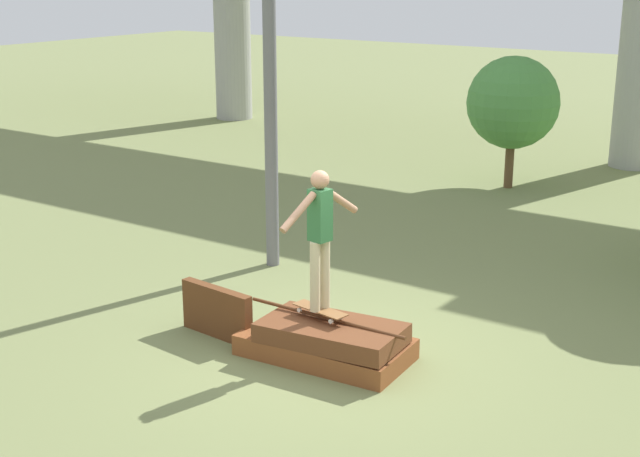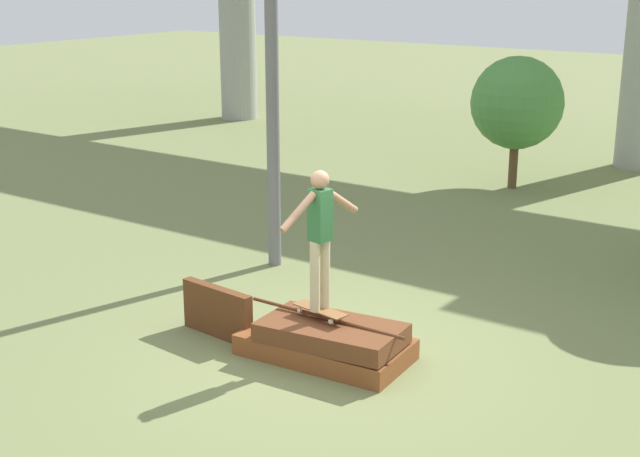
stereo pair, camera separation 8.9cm
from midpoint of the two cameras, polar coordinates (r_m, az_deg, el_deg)
ground_plane at (r=10.86m, az=0.57°, el=-8.19°), size 80.00×80.00×0.00m
scrap_pile at (r=10.72m, az=0.72°, el=-7.22°), size 2.19×1.20×0.53m
scrap_plank_loose at (r=11.38m, az=-6.36°, el=-5.31°), size 1.14×0.24×0.66m
skateboard at (r=10.63m, az=0.24°, el=-5.23°), size 0.76×0.32×0.09m
skater at (r=10.30m, az=0.25°, el=-0.07°), size 0.28×1.26×1.69m
tree_behind_left at (r=19.00m, az=12.63°, el=7.84°), size 1.92×1.92×2.77m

